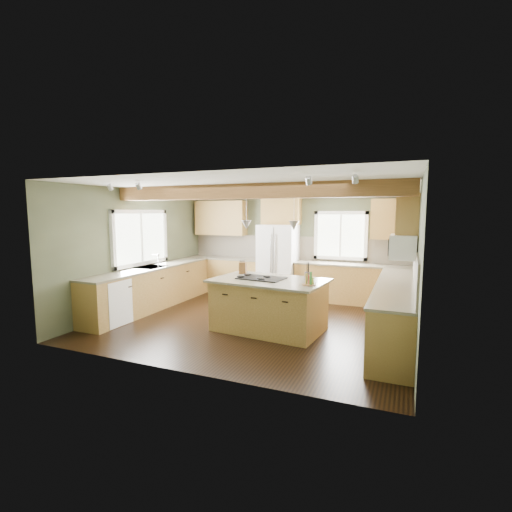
% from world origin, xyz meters
% --- Properties ---
extents(floor, '(5.60, 5.60, 0.00)m').
position_xyz_m(floor, '(0.00, 0.00, 0.00)').
color(floor, black).
rests_on(floor, ground).
extents(ceiling, '(5.60, 5.60, 0.00)m').
position_xyz_m(ceiling, '(0.00, 0.00, 2.60)').
color(ceiling, silver).
rests_on(ceiling, wall_back).
extents(wall_back, '(5.60, 0.00, 5.60)m').
position_xyz_m(wall_back, '(0.00, 2.50, 1.30)').
color(wall_back, '#404632').
rests_on(wall_back, ground).
extents(wall_left, '(0.00, 5.00, 5.00)m').
position_xyz_m(wall_left, '(-2.80, 0.00, 1.30)').
color(wall_left, '#404632').
rests_on(wall_left, ground).
extents(wall_right, '(0.00, 5.00, 5.00)m').
position_xyz_m(wall_right, '(2.80, 0.00, 1.30)').
color(wall_right, '#404632').
rests_on(wall_right, ground).
extents(ceiling_beam, '(5.55, 0.26, 0.26)m').
position_xyz_m(ceiling_beam, '(0.00, -0.40, 2.47)').
color(ceiling_beam, '#573819').
rests_on(ceiling_beam, ceiling).
extents(soffit_trim, '(5.55, 0.20, 0.10)m').
position_xyz_m(soffit_trim, '(0.00, 2.40, 2.54)').
color(soffit_trim, '#573819').
rests_on(soffit_trim, ceiling).
extents(backsplash_back, '(5.58, 0.03, 0.58)m').
position_xyz_m(backsplash_back, '(0.00, 2.48, 1.21)').
color(backsplash_back, brown).
rests_on(backsplash_back, wall_back).
extents(backsplash_right, '(0.03, 3.70, 0.58)m').
position_xyz_m(backsplash_right, '(2.78, 0.05, 1.21)').
color(backsplash_right, brown).
rests_on(backsplash_right, wall_right).
extents(base_cab_back_left, '(2.02, 0.60, 0.88)m').
position_xyz_m(base_cab_back_left, '(-1.79, 2.20, 0.44)').
color(base_cab_back_left, brown).
rests_on(base_cab_back_left, floor).
extents(counter_back_left, '(2.06, 0.64, 0.04)m').
position_xyz_m(counter_back_left, '(-1.79, 2.20, 0.90)').
color(counter_back_left, '#484235').
rests_on(counter_back_left, base_cab_back_left).
extents(base_cab_back_right, '(2.62, 0.60, 0.88)m').
position_xyz_m(base_cab_back_right, '(1.49, 2.20, 0.44)').
color(base_cab_back_right, brown).
rests_on(base_cab_back_right, floor).
extents(counter_back_right, '(2.66, 0.64, 0.04)m').
position_xyz_m(counter_back_right, '(1.49, 2.20, 0.90)').
color(counter_back_right, '#484235').
rests_on(counter_back_right, base_cab_back_right).
extents(base_cab_left, '(0.60, 3.70, 0.88)m').
position_xyz_m(base_cab_left, '(-2.50, 0.05, 0.44)').
color(base_cab_left, brown).
rests_on(base_cab_left, floor).
extents(counter_left, '(0.64, 3.74, 0.04)m').
position_xyz_m(counter_left, '(-2.50, 0.05, 0.90)').
color(counter_left, '#484235').
rests_on(counter_left, base_cab_left).
extents(base_cab_right, '(0.60, 3.70, 0.88)m').
position_xyz_m(base_cab_right, '(2.50, 0.05, 0.44)').
color(base_cab_right, brown).
rests_on(base_cab_right, floor).
extents(counter_right, '(0.64, 3.74, 0.04)m').
position_xyz_m(counter_right, '(2.50, 0.05, 0.90)').
color(counter_right, '#484235').
rests_on(counter_right, base_cab_right).
extents(upper_cab_back_left, '(1.40, 0.35, 0.90)m').
position_xyz_m(upper_cab_back_left, '(-1.99, 2.33, 1.95)').
color(upper_cab_back_left, brown).
rests_on(upper_cab_back_left, wall_back).
extents(upper_cab_over_fridge, '(0.96, 0.35, 0.70)m').
position_xyz_m(upper_cab_over_fridge, '(-0.30, 2.33, 2.15)').
color(upper_cab_over_fridge, brown).
rests_on(upper_cab_over_fridge, wall_back).
extents(upper_cab_right, '(0.35, 2.20, 0.90)m').
position_xyz_m(upper_cab_right, '(2.62, 0.90, 1.95)').
color(upper_cab_right, brown).
rests_on(upper_cab_right, wall_right).
extents(upper_cab_back_corner, '(0.90, 0.35, 0.90)m').
position_xyz_m(upper_cab_back_corner, '(2.30, 2.33, 1.95)').
color(upper_cab_back_corner, brown).
rests_on(upper_cab_back_corner, wall_back).
extents(window_left, '(0.04, 1.60, 1.05)m').
position_xyz_m(window_left, '(-2.78, 0.05, 1.55)').
color(window_left, white).
rests_on(window_left, wall_left).
extents(window_back, '(1.10, 0.04, 1.00)m').
position_xyz_m(window_back, '(1.15, 2.48, 1.55)').
color(window_back, white).
rests_on(window_back, wall_back).
extents(sink, '(0.50, 0.65, 0.03)m').
position_xyz_m(sink, '(-2.50, 0.05, 0.91)').
color(sink, '#262628').
rests_on(sink, counter_left).
extents(faucet, '(0.02, 0.02, 0.28)m').
position_xyz_m(faucet, '(-2.32, 0.05, 1.05)').
color(faucet, '#B2B2B7').
rests_on(faucet, sink).
extents(dishwasher, '(0.60, 0.60, 0.84)m').
position_xyz_m(dishwasher, '(-2.49, -1.25, 0.43)').
color(dishwasher, white).
rests_on(dishwasher, floor).
extents(oven, '(0.60, 0.72, 0.84)m').
position_xyz_m(oven, '(2.49, -1.25, 0.43)').
color(oven, white).
rests_on(oven, floor).
extents(microwave, '(0.40, 0.70, 0.38)m').
position_xyz_m(microwave, '(2.58, -0.05, 1.55)').
color(microwave, white).
rests_on(microwave, wall_right).
extents(pendant_left, '(0.18, 0.18, 0.16)m').
position_xyz_m(pendant_left, '(-0.06, -0.35, 1.88)').
color(pendant_left, '#B2B2B7').
rests_on(pendant_left, ceiling).
extents(pendant_right, '(0.18, 0.18, 0.16)m').
position_xyz_m(pendant_right, '(0.86, -0.45, 1.88)').
color(pendant_right, '#B2B2B7').
rests_on(pendant_right, ceiling).
extents(refrigerator, '(0.90, 0.74, 1.80)m').
position_xyz_m(refrigerator, '(-0.30, 2.12, 0.90)').
color(refrigerator, white).
rests_on(refrigerator, floor).
extents(island, '(1.95, 1.31, 0.88)m').
position_xyz_m(island, '(0.40, -0.40, 0.44)').
color(island, olive).
rests_on(island, floor).
extents(island_top, '(2.08, 1.44, 0.04)m').
position_xyz_m(island_top, '(0.40, -0.40, 0.90)').
color(island_top, '#484235').
rests_on(island_top, island).
extents(cooktop, '(0.85, 0.61, 0.02)m').
position_xyz_m(cooktop, '(0.25, -0.38, 0.93)').
color(cooktop, black).
rests_on(cooktop, island_top).
extents(knife_block, '(0.15, 0.12, 0.22)m').
position_xyz_m(knife_block, '(-0.29, -0.02, 1.03)').
color(knife_block, brown).
rests_on(knife_block, island_top).
extents(utensil_crock, '(0.13, 0.13, 0.14)m').
position_xyz_m(utensil_crock, '(1.05, -0.21, 0.99)').
color(utensil_crock, '#372F2C').
rests_on(utensil_crock, island_top).
extents(bottle_tray, '(0.29, 0.29, 0.21)m').
position_xyz_m(bottle_tray, '(1.18, -0.63, 1.02)').
color(bottle_tray, brown).
rests_on(bottle_tray, island_top).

